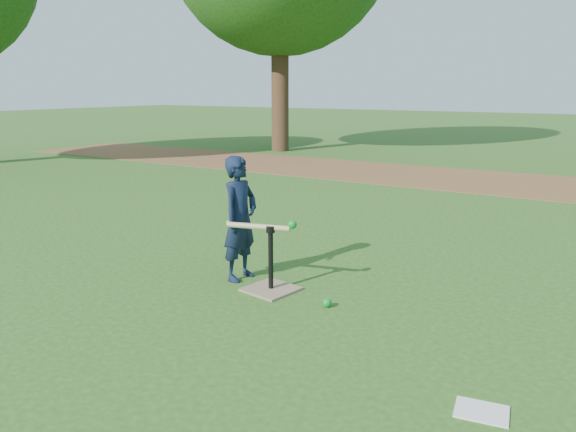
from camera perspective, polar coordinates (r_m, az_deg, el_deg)
The scene contains 7 objects.
ground at distance 5.30m, azimuth -4.46°, elevation -7.40°, with size 80.00×80.00×0.00m, color #285116.
dirt_strip at distance 12.01m, azimuth 17.22°, elevation 3.60°, with size 24.00×3.00×0.01m, color brown.
child at distance 5.42m, azimuth -4.90°, elevation -0.26°, with size 0.44×0.29×1.21m, color black.
wiffle_ball_ground at distance 4.87m, azimuth 3.99°, elevation -8.78°, with size 0.08×0.08×0.08m, color #0C8927.
clipboard at distance 3.62m, azimuth 19.07°, elevation -18.26°, with size 0.30×0.23×0.01m, color white.
batting_tee at distance 5.22m, azimuth -1.75°, elevation -6.42°, with size 0.50×0.50×0.61m.
swing_action at distance 5.12m, azimuth -2.63°, elevation -1.00°, with size 0.69×0.22×0.12m.
Camera 1 is at (2.96, -3.99, 1.84)m, focal length 35.00 mm.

